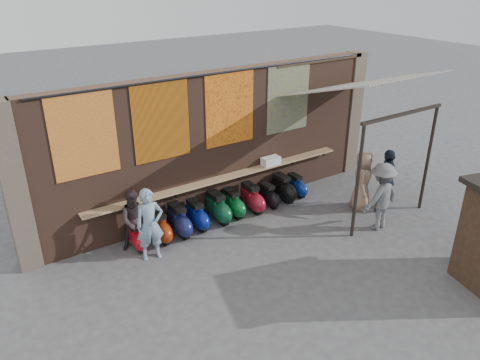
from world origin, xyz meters
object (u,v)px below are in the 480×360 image
(scooter_stool_6, at_px, (252,198))
(scooter_stool_4, at_px, (218,208))
(diner_right, at_px, (136,220))
(shopper_grey, at_px, (381,197))
(shopper_tan, at_px, (362,180))
(scooter_stool_1, at_px, (160,227))
(scooter_stool_2, at_px, (179,221))
(scooter_stool_3, at_px, (197,215))
(scooter_stool_9, at_px, (296,186))
(shelf_box, at_px, (271,161))
(diner_left, at_px, (150,225))
(scooter_stool_8, at_px, (283,188))
(scooter_stool_5, at_px, (233,204))
(scooter_stool_7, at_px, (269,196))
(scooter_stool_0, at_px, (136,237))
(shopper_navy, at_px, (386,180))

(scooter_stool_6, bearing_deg, scooter_stool_4, 178.87)
(diner_right, height_order, shopper_grey, shopper_grey)
(shopper_grey, height_order, shopper_tan, shopper_grey)
(scooter_stool_1, xyz_separation_m, scooter_stool_4, (1.75, 0.02, 0.02))
(scooter_stool_2, relative_size, scooter_stool_3, 1.08)
(scooter_stool_4, height_order, scooter_stool_9, scooter_stool_4)
(shelf_box, relative_size, shopper_tan, 0.31)
(shelf_box, distance_m, diner_left, 4.36)
(scooter_stool_8, distance_m, scooter_stool_9, 0.53)
(scooter_stool_8, height_order, diner_right, diner_right)
(diner_right, bearing_deg, shopper_tan, -1.11)
(scooter_stool_5, bearing_deg, scooter_stool_1, -178.44)
(scooter_stool_4, distance_m, shopper_grey, 4.37)
(shopper_grey, bearing_deg, scooter_stool_7, -60.27)
(scooter_stool_3, xyz_separation_m, scooter_stool_6, (1.78, -0.02, 0.02))
(shelf_box, bearing_deg, scooter_stool_3, -173.74)
(scooter_stool_5, bearing_deg, scooter_stool_4, -175.58)
(scooter_stool_5, bearing_deg, scooter_stool_7, -3.98)
(scooter_stool_0, height_order, scooter_stool_6, scooter_stool_6)
(diner_left, bearing_deg, shopper_tan, 0.57)
(scooter_stool_0, height_order, scooter_stool_9, scooter_stool_0)
(scooter_stool_4, height_order, scooter_stool_8, scooter_stool_4)
(scooter_stool_7, distance_m, shopper_grey, 3.19)
(scooter_stool_7, height_order, shopper_tan, shopper_tan)
(scooter_stool_3, bearing_deg, shopper_navy, -22.45)
(scooter_stool_9, bearing_deg, shopper_navy, -54.05)
(scooter_stool_2, relative_size, diner_left, 0.48)
(scooter_stool_6, xyz_separation_m, diner_right, (-3.49, 0.01, 0.39))
(scooter_stool_1, relative_size, shopper_tan, 0.48)
(scooter_stool_7, bearing_deg, scooter_stool_5, 176.02)
(scooter_stool_1, relative_size, scooter_stool_5, 1.04)
(diner_right, xyz_separation_m, shopper_tan, (6.23, -1.60, 0.09))
(scooter_stool_1, height_order, scooter_stool_5, scooter_stool_1)
(scooter_stool_3, xyz_separation_m, diner_right, (-1.71, -0.01, 0.41))
(shopper_grey, relative_size, shopper_tan, 1.06)
(shopper_grey, bearing_deg, scooter_stool_0, -27.30)
(shelf_box, bearing_deg, scooter_stool_1, -175.26)
(diner_left, relative_size, shopper_grey, 0.97)
(scooter_stool_2, relative_size, diner_right, 0.55)
(scooter_stool_2, relative_size, shopper_tan, 0.50)
(scooter_stool_5, height_order, diner_left, diner_left)
(scooter_stool_1, bearing_deg, scooter_stool_6, -0.01)
(scooter_stool_0, xyz_separation_m, shopper_tan, (6.27, -1.56, 0.54))
(shopper_navy, bearing_deg, scooter_stool_7, -76.35)
(scooter_stool_1, bearing_deg, shopper_tan, -15.79)
(shopper_tan, bearing_deg, diner_right, 124.26)
(scooter_stool_6, bearing_deg, scooter_stool_1, 179.99)
(scooter_stool_2, distance_m, diner_right, 1.21)
(scooter_stool_7, height_order, shopper_grey, shopper_grey)
(shelf_box, relative_size, scooter_stool_8, 0.66)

